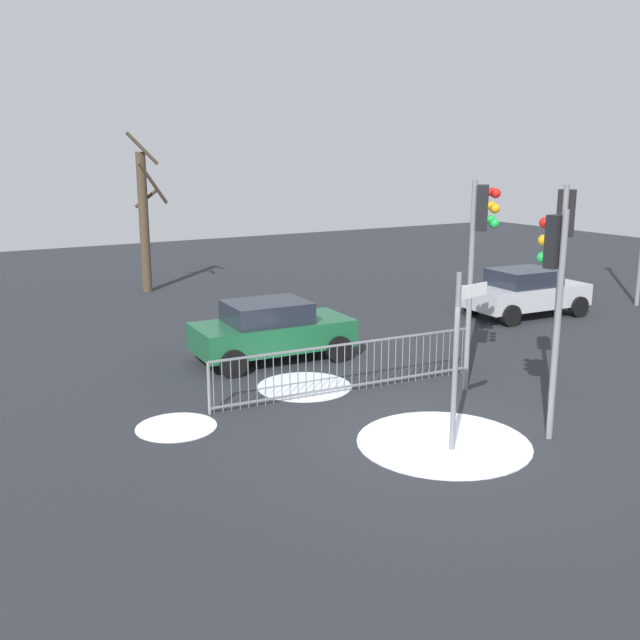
# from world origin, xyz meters

# --- Properties ---
(ground_plane) EXTENTS (60.00, 60.00, 0.00)m
(ground_plane) POSITION_xyz_m (0.00, 0.00, 0.00)
(ground_plane) COLOR #26282D
(traffic_light_rear_left) EXTENTS (0.39, 0.53, 4.35)m
(traffic_light_rear_left) POSITION_xyz_m (3.38, 2.53, 3.19)
(traffic_light_rear_left) COLOR slate
(traffic_light_rear_left) RESTS_ON ground
(traffic_light_rear_right) EXTENTS (0.50, 0.44, 4.36)m
(traffic_light_rear_right) POSITION_xyz_m (3.26, 0.00, 3.19)
(traffic_light_rear_right) COLOR slate
(traffic_light_rear_right) RESTS_ON ground
(traffic_light_mid_right) EXTENTS (0.47, 0.46, 4.40)m
(traffic_light_mid_right) POSITION_xyz_m (2.34, 1.35, 3.22)
(traffic_light_mid_right) COLOR slate
(traffic_light_mid_right) RESTS_ON ground
(traffic_light_foreground_right) EXTENTS (0.33, 0.57, 4.03)m
(traffic_light_foreground_right) POSITION_xyz_m (1.71, -1.20, 2.95)
(traffic_light_foreground_right) COLOR slate
(traffic_light_foreground_right) RESTS_ON ground
(direction_sign_post) EXTENTS (0.78, 0.20, 3.06)m
(direction_sign_post) POSITION_xyz_m (-0.05, -0.87, 1.72)
(direction_sign_post) COLOR slate
(direction_sign_post) RESTS_ON ground
(pedestrian_guard_railing) EXTENTS (6.14, 0.46, 1.07)m
(pedestrian_guard_railing) POSITION_xyz_m (-0.01, 2.59, 0.55)
(pedestrian_guard_railing) COLOR slate
(pedestrian_guard_railing) RESTS_ON ground
(car_green_mid) EXTENTS (3.88, 2.08, 1.47)m
(car_green_mid) POSITION_xyz_m (-0.35, 5.53, 0.77)
(car_green_mid) COLOR #195933
(car_green_mid) RESTS_ON ground
(car_silver_near) EXTENTS (3.88, 2.09, 1.47)m
(car_silver_near) POSITION_xyz_m (8.59, 5.99, 0.77)
(car_silver_near) COLOR #B2B5BA
(car_silver_near) RESTS_ON ground
(bare_tree_centre) EXTENTS (1.43, 1.48, 5.63)m
(bare_tree_centre) POSITION_xyz_m (-0.28, 15.75, 2.64)
(bare_tree_centre) COLOR #473828
(bare_tree_centre) RESTS_ON ground
(snow_patch_kerb) EXTENTS (2.04, 2.04, 0.01)m
(snow_patch_kerb) POSITION_xyz_m (-0.65, 3.35, 0.01)
(snow_patch_kerb) COLOR white
(snow_patch_kerb) RESTS_ON ground
(snow_patch_island) EXTENTS (1.49, 1.49, 0.01)m
(snow_patch_island) POSITION_xyz_m (-3.84, 2.46, 0.01)
(snow_patch_island) COLOR white
(snow_patch_island) RESTS_ON ground
(snow_patch_verge) EXTENTS (3.04, 3.04, 0.01)m
(snow_patch_verge) POSITION_xyz_m (-0.04, -0.58, 0.01)
(snow_patch_verge) COLOR silver
(snow_patch_verge) RESTS_ON ground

